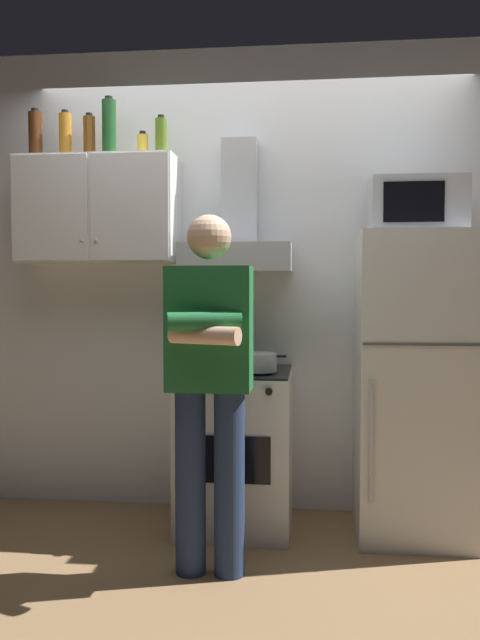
{
  "coord_description": "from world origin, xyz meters",
  "views": [
    {
      "loc": [
        0.36,
        -3.21,
        1.32
      ],
      "look_at": [
        0.0,
        0.0,
        1.15
      ],
      "focal_mm": 36.14,
      "sensor_mm": 36.0,
      "label": 1
    }
  ],
  "objects_px": {
    "microwave": "(416,206)",
    "bottle_olive_oil": "(161,137)",
    "bottle_liquor_amber": "(65,136)",
    "bottle_spice_jar": "(143,145)",
    "person_standing": "(209,379)",
    "bottle_rum_dark": "(35,134)",
    "refrigerator": "(414,384)",
    "cooking_pot": "(258,362)",
    "bottle_wine_green": "(109,128)",
    "bottle_beer_brown": "(89,137)",
    "stove_oven": "(236,448)",
    "range_hood": "(238,236)",
    "upper_cabinet": "(99,211)"
  },
  "relations": [
    {
      "from": "upper_cabinet",
      "to": "bottle_wine_green",
      "type": "bearing_deg",
      "value": -6.84
    },
    {
      "from": "bottle_liquor_amber",
      "to": "bottle_spice_jar",
      "type": "bearing_deg",
      "value": 0.66
    },
    {
      "from": "bottle_liquor_amber",
      "to": "microwave",
      "type": "bearing_deg",
      "value": -3.22
    },
    {
      "from": "bottle_spice_jar",
      "to": "bottle_olive_oil",
      "type": "relative_size",
      "value": 0.61
    },
    {
      "from": "stove_oven",
      "to": "cooking_pot",
      "type": "xyz_separation_m",
      "value": [
        0.13,
        -0.12,
        0.49
      ]
    },
    {
      "from": "person_standing",
      "to": "bottle_wine_green",
      "type": "relative_size",
      "value": 4.87
    },
    {
      "from": "upper_cabinet",
      "to": "microwave",
      "type": "bearing_deg",
      "value": -3.48
    },
    {
      "from": "person_standing",
      "to": "bottle_olive_oil",
      "type": "xyz_separation_m",
      "value": [
        -0.39,
        0.75,
        1.26
      ]
    },
    {
      "from": "stove_oven",
      "to": "bottle_liquor_amber",
      "type": "relative_size",
      "value": 3.22
    },
    {
      "from": "cooking_pot",
      "to": "person_standing",
      "type": "bearing_deg",
      "value": -110.3
    },
    {
      "from": "bottle_spice_jar",
      "to": "bottle_rum_dark",
      "type": "bearing_deg",
      "value": -176.06
    },
    {
      "from": "person_standing",
      "to": "bottle_rum_dark",
      "type": "xyz_separation_m",
      "value": [
        -1.11,
        0.7,
        1.28
      ]
    },
    {
      "from": "microwave",
      "to": "bottle_beer_brown",
      "type": "bearing_deg",
      "value": 176.52
    },
    {
      "from": "bottle_olive_oil",
      "to": "bottle_rum_dark",
      "type": "bearing_deg",
      "value": -175.51
    },
    {
      "from": "microwave",
      "to": "stove_oven",
      "type": "bearing_deg",
      "value": -178.85
    },
    {
      "from": "refrigerator",
      "to": "range_hood",
      "type": "bearing_deg",
      "value": 172.45
    },
    {
      "from": "bottle_spice_jar",
      "to": "bottle_liquor_amber",
      "type": "bearing_deg",
      "value": -179.34
    },
    {
      "from": "range_hood",
      "to": "person_standing",
      "type": "bearing_deg",
      "value": -93.91
    },
    {
      "from": "microwave",
      "to": "bottle_wine_green",
      "type": "bearing_deg",
      "value": 176.66
    },
    {
      "from": "person_standing",
      "to": "bottle_olive_oil",
      "type": "height_order",
      "value": "bottle_olive_oil"
    },
    {
      "from": "refrigerator",
      "to": "person_standing",
      "type": "bearing_deg",
      "value": -148.77
    },
    {
      "from": "bottle_spice_jar",
      "to": "bottle_olive_oil",
      "type": "bearing_deg",
      "value": 7.71
    },
    {
      "from": "upper_cabinet",
      "to": "bottle_olive_oil",
      "type": "bearing_deg",
      "value": 3.57
    },
    {
      "from": "bottle_spice_jar",
      "to": "bottle_wine_green",
      "type": "relative_size",
      "value": 0.42
    },
    {
      "from": "bottle_liquor_amber",
      "to": "person_standing",
      "type": "bearing_deg",
      "value": -37.83
    },
    {
      "from": "upper_cabinet",
      "to": "bottle_rum_dark",
      "type": "relative_size",
      "value": 3.28
    },
    {
      "from": "bottle_liquor_amber",
      "to": "bottle_beer_brown",
      "type": "height_order",
      "value": "bottle_liquor_amber"
    },
    {
      "from": "bottle_spice_jar",
      "to": "range_hood",
      "type": "bearing_deg",
      "value": -0.74
    },
    {
      "from": "bottle_liquor_amber",
      "to": "bottle_rum_dark",
      "type": "height_order",
      "value": "bottle_rum_dark"
    },
    {
      "from": "bottle_wine_green",
      "to": "bottle_spice_jar",
      "type": "bearing_deg",
      "value": 4.89
    },
    {
      "from": "stove_oven",
      "to": "refrigerator",
      "type": "relative_size",
      "value": 0.55
    },
    {
      "from": "refrigerator",
      "to": "cooking_pot",
      "type": "relative_size",
      "value": 5.4
    },
    {
      "from": "person_standing",
      "to": "bottle_rum_dark",
      "type": "bearing_deg",
      "value": 147.8
    },
    {
      "from": "bottle_beer_brown",
      "to": "bottle_rum_dark",
      "type": "height_order",
      "value": "bottle_rum_dark"
    },
    {
      "from": "bottle_spice_jar",
      "to": "bottle_rum_dark",
      "type": "distance_m",
      "value": 0.62
    },
    {
      "from": "stove_oven",
      "to": "bottle_spice_jar",
      "type": "bearing_deg",
      "value": 166.22
    },
    {
      "from": "refrigerator",
      "to": "bottle_rum_dark",
      "type": "xyz_separation_m",
      "value": [
        -2.11,
        0.09,
        1.38
      ]
    },
    {
      "from": "upper_cabinet",
      "to": "cooking_pot",
      "type": "xyz_separation_m",
      "value": [
        0.93,
        -0.24,
        -0.83
      ]
    },
    {
      "from": "microwave",
      "to": "bottle_beer_brown",
      "type": "distance_m",
      "value": 1.86
    },
    {
      "from": "microwave",
      "to": "bottle_olive_oil",
      "type": "relative_size",
      "value": 2.06
    },
    {
      "from": "bottle_wine_green",
      "to": "bottle_olive_oil",
      "type": "height_order",
      "value": "bottle_wine_green"
    },
    {
      "from": "refrigerator",
      "to": "bottle_olive_oil",
      "type": "distance_m",
      "value": 1.95
    },
    {
      "from": "range_hood",
      "to": "bottle_beer_brown",
      "type": "height_order",
      "value": "bottle_beer_brown"
    },
    {
      "from": "stove_oven",
      "to": "refrigerator",
      "type": "bearing_deg",
      "value": 0.04
    },
    {
      "from": "upper_cabinet",
      "to": "stove_oven",
      "type": "relative_size",
      "value": 1.03
    },
    {
      "from": "range_hood",
      "to": "bottle_beer_brown",
      "type": "bearing_deg",
      "value": 179.86
    },
    {
      "from": "refrigerator",
      "to": "bottle_liquor_amber",
      "type": "relative_size",
      "value": 5.89
    },
    {
      "from": "upper_cabinet",
      "to": "bottle_olive_oil",
      "type": "xyz_separation_m",
      "value": [
        0.36,
        0.02,
        0.41
      ]
    },
    {
      "from": "stove_oven",
      "to": "bottle_beer_brown",
      "type": "height_order",
      "value": "bottle_beer_brown"
    },
    {
      "from": "range_hood",
      "to": "cooking_pot",
      "type": "relative_size",
      "value": 2.53
    }
  ]
}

